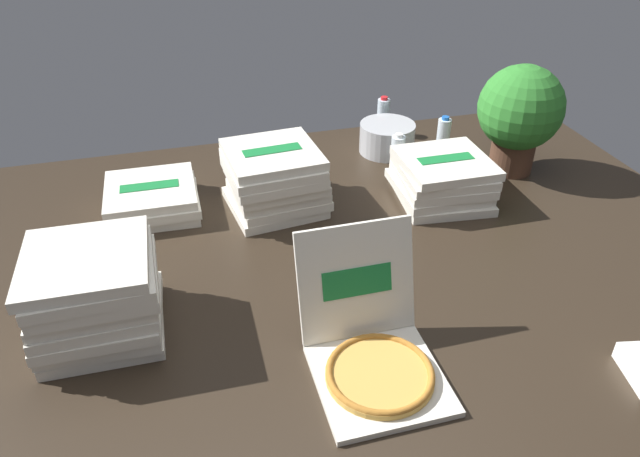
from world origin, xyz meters
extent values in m
cube|color=#2D2319|center=(0.00, 0.00, -0.01)|extent=(3.20, 2.40, 0.02)
cube|color=silver|center=(0.01, -0.51, 0.01)|extent=(0.36, 0.36, 0.02)
cylinder|color=gold|center=(0.01, -0.51, 0.03)|extent=(0.31, 0.31, 0.02)
torus|color=#B1712A|center=(0.01, -0.51, 0.04)|extent=(0.31, 0.31, 0.02)
cube|color=silver|center=(0.01, -0.28, 0.19)|extent=(0.36, 0.12, 0.35)
cube|color=#197A38|center=(0.01, -0.29, 0.19)|extent=(0.21, 0.03, 0.09)
cube|color=silver|center=(0.62, 0.39, 0.02)|extent=(0.39, 0.39, 0.04)
cube|color=#197A38|center=(0.62, 0.39, 0.04)|extent=(0.24, 0.09, 0.00)
cube|color=silver|center=(0.61, 0.40, 0.06)|extent=(0.37, 0.37, 0.04)
cube|color=#197A38|center=(0.61, 0.40, 0.08)|extent=(0.23, 0.07, 0.00)
cube|color=silver|center=(0.62, 0.40, 0.09)|extent=(0.39, 0.39, 0.04)
cube|color=#197A38|center=(0.62, 0.40, 0.11)|extent=(0.24, 0.08, 0.00)
cube|color=silver|center=(0.62, 0.40, 0.13)|extent=(0.38, 0.38, 0.04)
cube|color=silver|center=(0.63, 0.40, 0.17)|extent=(0.36, 0.36, 0.04)
cube|color=#197A38|center=(0.63, 0.40, 0.19)|extent=(0.23, 0.07, 0.00)
cube|color=silver|center=(-0.08, 0.52, 0.02)|extent=(0.40, 0.40, 0.04)
cube|color=silver|center=(-0.06, 0.52, 0.06)|extent=(0.39, 0.39, 0.04)
cube|color=#197A38|center=(-0.06, 0.52, 0.08)|extent=(0.24, 0.09, 0.00)
cube|color=silver|center=(-0.06, 0.53, 0.09)|extent=(0.38, 0.38, 0.04)
cube|color=#197A38|center=(-0.06, 0.53, 0.11)|extent=(0.24, 0.08, 0.00)
cube|color=silver|center=(-0.07, 0.52, 0.13)|extent=(0.39, 0.39, 0.04)
cube|color=silver|center=(-0.08, 0.51, 0.17)|extent=(0.39, 0.39, 0.04)
cube|color=#197A38|center=(-0.08, 0.51, 0.19)|extent=(0.24, 0.08, 0.00)
cube|color=silver|center=(-0.08, 0.51, 0.20)|extent=(0.38, 0.38, 0.04)
cube|color=#197A38|center=(-0.08, 0.51, 0.22)|extent=(0.24, 0.08, 0.00)
cube|color=silver|center=(-0.08, 0.52, 0.24)|extent=(0.38, 0.38, 0.04)
cube|color=#197A38|center=(-0.08, 0.52, 0.26)|extent=(0.24, 0.08, 0.00)
cube|color=silver|center=(-0.75, -0.08, 0.02)|extent=(0.36, 0.36, 0.04)
cube|color=silver|center=(-0.75, -0.08, 0.06)|extent=(0.38, 0.38, 0.04)
cube|color=#197A38|center=(-0.75, -0.08, 0.08)|extent=(0.24, 0.08, 0.00)
cube|color=silver|center=(-0.75, -0.09, 0.09)|extent=(0.36, 0.36, 0.04)
cube|color=#197A38|center=(-0.75, -0.09, 0.11)|extent=(0.23, 0.07, 0.00)
cube|color=silver|center=(-0.75, -0.09, 0.13)|extent=(0.36, 0.36, 0.04)
cube|color=silver|center=(-0.75, -0.08, 0.17)|extent=(0.36, 0.36, 0.04)
cube|color=silver|center=(-0.74, -0.09, 0.20)|extent=(0.36, 0.36, 0.04)
cube|color=silver|center=(-0.74, -0.09, 0.24)|extent=(0.36, 0.36, 0.04)
cube|color=#197A38|center=(-0.74, -0.09, 0.26)|extent=(0.23, 0.07, 0.00)
cube|color=silver|center=(-0.75, -0.08, 0.28)|extent=(0.37, 0.37, 0.04)
cube|color=silver|center=(-0.56, 0.63, 0.02)|extent=(0.37, 0.37, 0.04)
cube|color=silver|center=(-0.56, 0.62, 0.06)|extent=(0.36, 0.36, 0.04)
cube|color=#197A38|center=(-0.56, 0.62, 0.08)|extent=(0.23, 0.07, 0.00)
cube|color=silver|center=(-0.57, 0.63, 0.09)|extent=(0.36, 0.36, 0.04)
cube|color=#197A38|center=(-0.57, 0.63, 0.11)|extent=(0.23, 0.07, 0.00)
cylinder|color=#B7BABF|center=(0.56, 0.89, 0.07)|extent=(0.27, 0.27, 0.14)
cylinder|color=white|center=(0.52, 0.65, 0.09)|extent=(0.06, 0.06, 0.19)
cylinder|color=white|center=(0.52, 0.65, 0.19)|extent=(0.03, 0.03, 0.02)
cylinder|color=white|center=(0.80, 0.77, 0.09)|extent=(0.06, 0.06, 0.19)
cylinder|color=blue|center=(0.80, 0.77, 0.19)|extent=(0.03, 0.03, 0.02)
cylinder|color=silver|center=(0.61, 1.09, 0.09)|extent=(0.06, 0.06, 0.19)
cylinder|color=red|center=(0.61, 1.09, 0.19)|extent=(0.03, 0.03, 0.02)
cylinder|color=#513323|center=(1.04, 0.55, 0.07)|extent=(0.20, 0.20, 0.15)
sphere|color=#2C782A|center=(1.04, 0.55, 0.31)|extent=(0.37, 0.37, 0.37)
camera|label=1|loc=(-0.47, -1.62, 1.31)|focal=33.82mm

